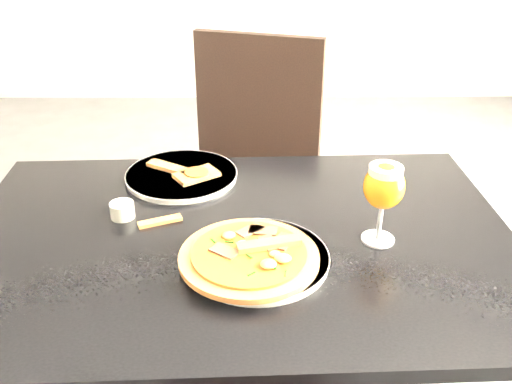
{
  "coord_description": "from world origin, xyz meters",
  "views": [
    {
      "loc": [
        0.09,
        -1.12,
        1.42
      ],
      "look_at": [
        0.1,
        -0.03,
        0.83
      ],
      "focal_mm": 40.0,
      "sensor_mm": 36.0,
      "label": 1
    }
  ],
  "objects_px": {
    "dining_table": "(239,270)",
    "pizza": "(250,255)",
    "beer_glass": "(384,187)",
    "chair_far": "(247,176)"
  },
  "relations": [
    {
      "from": "dining_table",
      "to": "pizza",
      "type": "distance_m",
      "value": 0.16
    },
    {
      "from": "dining_table",
      "to": "chair_far",
      "type": "bearing_deg",
      "value": 86.8
    },
    {
      "from": "dining_table",
      "to": "pizza",
      "type": "height_order",
      "value": "pizza"
    },
    {
      "from": "dining_table",
      "to": "beer_glass",
      "type": "relative_size",
      "value": 6.88
    },
    {
      "from": "chair_far",
      "to": "pizza",
      "type": "relative_size",
      "value": 3.57
    },
    {
      "from": "dining_table",
      "to": "chair_far",
      "type": "relative_size",
      "value": 1.23
    },
    {
      "from": "dining_table",
      "to": "chair_far",
      "type": "height_order",
      "value": "chair_far"
    },
    {
      "from": "chair_far",
      "to": "beer_glass",
      "type": "bearing_deg",
      "value": -51.04
    },
    {
      "from": "dining_table",
      "to": "pizza",
      "type": "relative_size",
      "value": 4.41
    },
    {
      "from": "pizza",
      "to": "beer_glass",
      "type": "distance_m",
      "value": 0.31
    }
  ]
}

